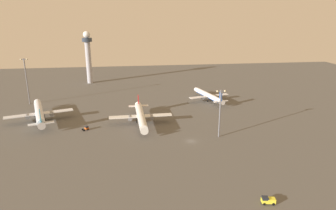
{
  "coord_description": "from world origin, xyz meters",
  "views": [
    {
      "loc": [
        -27.3,
        -124.01,
        56.2
      ],
      "look_at": [
        -4.69,
        44.45,
        4.0
      ],
      "focal_mm": 32.19,
      "sensor_mm": 36.0,
      "label": 1
    }
  ],
  "objects_px": {
    "airplane_terminal_side": "(39,113)",
    "apron_light_west": "(220,110)",
    "control_tower": "(88,54)",
    "airplane_far_stand": "(141,116)",
    "baggage_tractor": "(268,200)",
    "airplane_mid_apron": "(209,96)",
    "pushback_tug": "(86,128)",
    "apron_light_central": "(26,79)"
  },
  "relations": [
    {
      "from": "airplane_far_stand",
      "to": "airplane_mid_apron",
      "type": "relative_size",
      "value": 1.2
    },
    {
      "from": "airplane_terminal_side",
      "to": "apron_light_central",
      "type": "relative_size",
      "value": 1.5
    },
    {
      "from": "airplane_mid_apron",
      "to": "apron_light_central",
      "type": "height_order",
      "value": "apron_light_central"
    },
    {
      "from": "airplane_terminal_side",
      "to": "baggage_tractor",
      "type": "height_order",
      "value": "airplane_terminal_side"
    },
    {
      "from": "apron_light_west",
      "to": "airplane_terminal_side",
      "type": "bearing_deg",
      "value": 159.08
    },
    {
      "from": "baggage_tractor",
      "to": "pushback_tug",
      "type": "height_order",
      "value": "baggage_tractor"
    },
    {
      "from": "airplane_terminal_side",
      "to": "apron_light_west",
      "type": "relative_size",
      "value": 1.92
    },
    {
      "from": "control_tower",
      "to": "airplane_far_stand",
      "type": "height_order",
      "value": "control_tower"
    },
    {
      "from": "airplane_far_stand",
      "to": "apron_light_central",
      "type": "distance_m",
      "value": 83.6
    },
    {
      "from": "airplane_far_stand",
      "to": "baggage_tractor",
      "type": "bearing_deg",
      "value": 113.4
    },
    {
      "from": "control_tower",
      "to": "airplane_mid_apron",
      "type": "height_order",
      "value": "control_tower"
    },
    {
      "from": "airplane_mid_apron",
      "to": "apron_light_west",
      "type": "distance_m",
      "value": 61.51
    },
    {
      "from": "pushback_tug",
      "to": "apron_light_west",
      "type": "height_order",
      "value": "apron_light_west"
    },
    {
      "from": "airplane_mid_apron",
      "to": "baggage_tractor",
      "type": "distance_m",
      "value": 112.97
    },
    {
      "from": "airplane_far_stand",
      "to": "airplane_terminal_side",
      "type": "xyz_separation_m",
      "value": [
        -54.11,
        11.66,
        0.21
      ]
    },
    {
      "from": "control_tower",
      "to": "baggage_tractor",
      "type": "relative_size",
      "value": 9.54
    },
    {
      "from": "airplane_mid_apron",
      "to": "baggage_tractor",
      "type": "relative_size",
      "value": 8.05
    },
    {
      "from": "airplane_mid_apron",
      "to": "apron_light_central",
      "type": "relative_size",
      "value": 1.22
    },
    {
      "from": "airplane_terminal_side",
      "to": "apron_light_west",
      "type": "height_order",
      "value": "apron_light_west"
    },
    {
      "from": "airplane_mid_apron",
      "to": "pushback_tug",
      "type": "bearing_deg",
      "value": -164.68
    },
    {
      "from": "airplane_terminal_side",
      "to": "baggage_tractor",
      "type": "distance_m",
      "value": 124.77
    },
    {
      "from": "airplane_terminal_side",
      "to": "pushback_tug",
      "type": "xyz_separation_m",
      "value": [
        26.58,
        -17.16,
        -3.29
      ]
    },
    {
      "from": "airplane_terminal_side",
      "to": "airplane_far_stand",
      "type": "bearing_deg",
      "value": -29.42
    },
    {
      "from": "airplane_terminal_side",
      "to": "apron_light_west",
      "type": "bearing_deg",
      "value": -38.18
    },
    {
      "from": "control_tower",
      "to": "pushback_tug",
      "type": "distance_m",
      "value": 110.92
    },
    {
      "from": "airplane_mid_apron",
      "to": "apron_light_west",
      "type": "relative_size",
      "value": 1.56
    },
    {
      "from": "control_tower",
      "to": "apron_light_central",
      "type": "height_order",
      "value": "control_tower"
    },
    {
      "from": "pushback_tug",
      "to": "apron_light_central",
      "type": "xyz_separation_m",
      "value": [
        -41.61,
        50.82,
        15.49
      ]
    },
    {
      "from": "control_tower",
      "to": "airplane_terminal_side",
      "type": "distance_m",
      "value": 94.48
    },
    {
      "from": "airplane_far_stand",
      "to": "apron_light_central",
      "type": "bearing_deg",
      "value": -34.97
    },
    {
      "from": "control_tower",
      "to": "airplane_far_stand",
      "type": "distance_m",
      "value": 110.99
    },
    {
      "from": "airplane_far_stand",
      "to": "baggage_tractor",
      "type": "height_order",
      "value": "airplane_far_stand"
    },
    {
      "from": "baggage_tractor",
      "to": "pushback_tug",
      "type": "relative_size",
      "value": 1.25
    },
    {
      "from": "control_tower",
      "to": "airplane_mid_apron",
      "type": "xyz_separation_m",
      "value": [
        84.2,
        -65.44,
        -20.79
      ]
    },
    {
      "from": "control_tower",
      "to": "airplane_far_stand",
      "type": "xyz_separation_m",
      "value": [
        37.49,
        -102.51,
        -20.15
      ]
    },
    {
      "from": "airplane_far_stand",
      "to": "baggage_tractor",
      "type": "xyz_separation_m",
      "value": [
        35.31,
        -75.3,
        -2.97
      ]
    },
    {
      "from": "pushback_tug",
      "to": "baggage_tractor",
      "type": "bearing_deg",
      "value": 7.35
    },
    {
      "from": "airplane_far_stand",
      "to": "apron_light_west",
      "type": "xyz_separation_m",
      "value": [
        35.64,
        -22.65,
        9.08
      ]
    },
    {
      "from": "airplane_far_stand",
      "to": "apron_light_west",
      "type": "distance_m",
      "value": 43.2
    },
    {
      "from": "baggage_tractor",
      "to": "pushback_tug",
      "type": "distance_m",
      "value": 93.92
    },
    {
      "from": "control_tower",
      "to": "airplane_far_stand",
      "type": "relative_size",
      "value": 0.99
    },
    {
      "from": "baggage_tractor",
      "to": "apron_light_west",
      "type": "distance_m",
      "value": 54.01
    }
  ]
}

